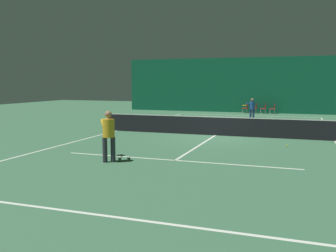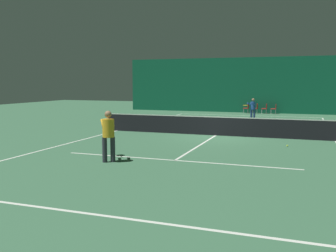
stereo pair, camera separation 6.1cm
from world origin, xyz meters
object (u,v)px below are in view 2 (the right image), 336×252
object	(u,v)px
tennis_net	(216,125)
player_near	(108,132)
courtside_chair_3	(274,108)
courtside_chair_1	(256,108)
tennis_ball	(287,146)
courtside_chair_0	(247,107)
player_far	(253,107)
courtside_chair_2	(265,108)

from	to	relation	value
tennis_net	player_near	size ratio (longest dim) A/B	7.04
player_near	courtside_chair_3	size ratio (longest dim) A/B	2.03
player_near	courtside_chair_3	xyz separation A→B (m)	(3.87, 21.81, -0.51)
courtside_chair_1	player_near	bearing A→B (deg)	-6.10
tennis_ball	courtside_chair_0	bearing A→B (deg)	103.27
courtside_chair_0	courtside_chair_3	size ratio (longest dim) A/B	1.00
tennis_net	courtside_chair_1	distance (m)	14.47
player_near	player_far	xyz separation A→B (m)	(2.79, 15.71, -0.10)
courtside_chair_0	courtside_chair_2	world-z (taller)	same
courtside_chair_1	courtside_chair_3	world-z (taller)	same
tennis_ball	courtside_chair_3	bearing A→B (deg)	95.59
player_near	player_far	distance (m)	15.96
player_near	tennis_ball	size ratio (longest dim) A/B	25.83
player_near	tennis_ball	distance (m)	7.58
player_far	courtside_chair_1	world-z (taller)	player_far
player_near	courtside_chair_3	distance (m)	22.16
tennis_net	courtside_chair_2	size ratio (longest dim) A/B	14.29
courtside_chair_2	tennis_ball	size ratio (longest dim) A/B	12.73
courtside_chair_2	courtside_chair_3	size ratio (longest dim) A/B	1.00
tennis_net	courtside_chair_1	bearing A→B (deg)	88.74
courtside_chair_0	courtside_chair_3	xyz separation A→B (m)	(2.30, 0.00, 0.00)
player_near	courtside_chair_0	distance (m)	21.87
courtside_chair_2	courtside_chair_3	bearing A→B (deg)	90.00
courtside_chair_0	courtside_chair_1	world-z (taller)	same
tennis_net	courtside_chair_2	xyz separation A→B (m)	(1.08, 14.47, -0.03)
tennis_net	courtside_chair_1	xyz separation A→B (m)	(0.32, 14.47, -0.03)
player_near	courtside_chair_1	world-z (taller)	player_near
tennis_net	tennis_ball	distance (m)	4.15
courtside_chair_2	player_near	bearing A→B (deg)	-8.08
player_near	courtside_chair_1	xyz separation A→B (m)	(2.33, 21.81, -0.51)
player_far	tennis_ball	bearing A→B (deg)	40.26
player_near	courtside_chair_0	size ratio (longest dim) A/B	2.03
player_near	courtside_chair_1	bearing A→B (deg)	-40.67
player_near	tennis_ball	xyz separation A→B (m)	(5.50, 5.13, -0.96)
player_far	courtside_chair_2	size ratio (longest dim) A/B	1.82
courtside_chair_2	tennis_net	bearing A→B (deg)	-4.29
courtside_chair_2	courtside_chair_3	xyz separation A→B (m)	(0.77, 0.00, 0.00)
player_near	courtside_chair_1	size ratio (longest dim) A/B	2.03
tennis_net	tennis_ball	bearing A→B (deg)	-32.40
tennis_net	courtside_chair_0	world-z (taller)	tennis_net
tennis_net	player_far	world-z (taller)	player_far
courtside_chair_0	tennis_ball	size ratio (longest dim) A/B	12.73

